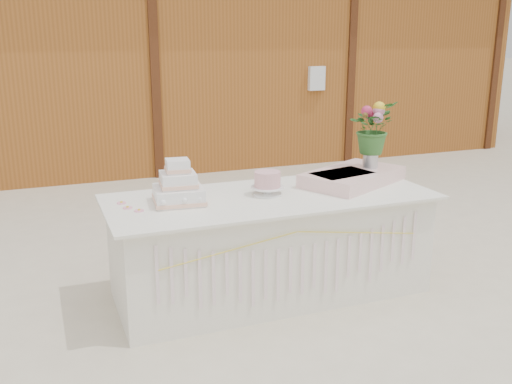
% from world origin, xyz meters
% --- Properties ---
extents(ground, '(80.00, 80.00, 0.00)m').
position_xyz_m(ground, '(0.00, 0.00, 0.00)').
color(ground, beige).
rests_on(ground, ground).
extents(barn, '(12.60, 4.60, 3.30)m').
position_xyz_m(barn, '(-0.01, 5.99, 1.68)').
color(barn, brown).
rests_on(barn, ground).
extents(cake_table, '(2.40, 1.00, 0.77)m').
position_xyz_m(cake_table, '(0.00, -0.00, 0.39)').
color(cake_table, white).
rests_on(cake_table, ground).
extents(wedding_cake, '(0.38, 0.38, 0.31)m').
position_xyz_m(wedding_cake, '(-0.67, 0.06, 0.88)').
color(wedding_cake, white).
rests_on(wedding_cake, cake_table).
extents(pink_cake_stand, '(0.24, 0.24, 0.18)m').
position_xyz_m(pink_cake_stand, '(-0.02, 0.02, 0.87)').
color(pink_cake_stand, white).
rests_on(pink_cake_stand, cake_table).
extents(satin_runner, '(0.96, 0.80, 0.11)m').
position_xyz_m(satin_runner, '(0.74, 0.10, 0.82)').
color(satin_runner, beige).
rests_on(satin_runner, cake_table).
extents(flower_vase, '(0.12, 0.12, 0.17)m').
position_xyz_m(flower_vase, '(0.92, 0.13, 0.96)').
color(flower_vase, silver).
rests_on(flower_vase, satin_runner).
extents(bouquet, '(0.49, 0.47, 0.41)m').
position_xyz_m(bouquet, '(0.92, 0.13, 1.25)').
color(bouquet, '#2F6127').
rests_on(bouquet, flower_vase).
extents(loose_flowers, '(0.22, 0.34, 0.02)m').
position_xyz_m(loose_flowers, '(-1.02, 0.11, 0.78)').
color(loose_flowers, pink).
rests_on(loose_flowers, cake_table).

